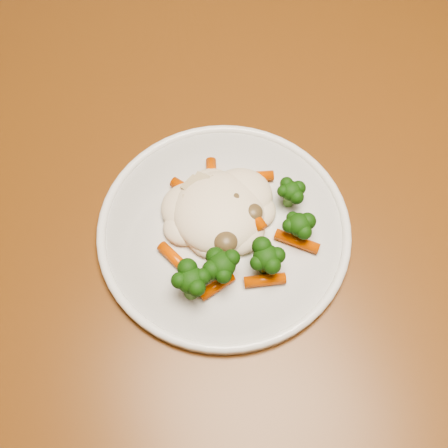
# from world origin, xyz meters

# --- Properties ---
(dining_table) EXTENTS (1.38, 1.15, 0.75)m
(dining_table) POSITION_xyz_m (-0.23, 0.18, 0.65)
(dining_table) COLOR brown
(dining_table) RESTS_ON ground
(plate) EXTENTS (0.28, 0.28, 0.01)m
(plate) POSITION_xyz_m (-0.34, 0.20, 0.76)
(plate) COLOR white
(plate) RESTS_ON dining_table
(meal) EXTENTS (0.18, 0.17, 0.05)m
(meal) POSITION_xyz_m (-0.34, 0.19, 0.78)
(meal) COLOR #FEECCB
(meal) RESTS_ON plate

